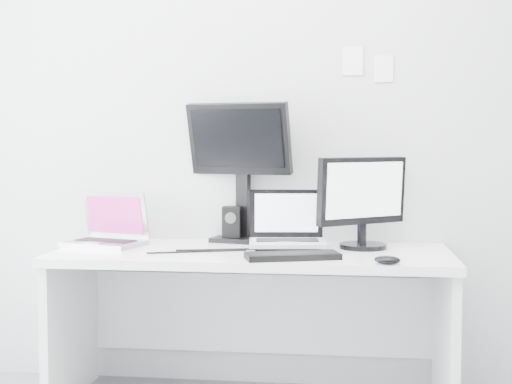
% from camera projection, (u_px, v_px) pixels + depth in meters
% --- Properties ---
extents(back_wall, '(3.60, 0.00, 3.60)m').
position_uv_depth(back_wall, '(261.00, 117.00, 3.67)').
color(back_wall, '#B4B6B9').
rests_on(back_wall, ground).
extents(desk, '(1.80, 0.70, 0.73)m').
position_uv_depth(desk, '(252.00, 329.00, 3.39)').
color(desk, white).
rests_on(desk, ground).
extents(macbook, '(0.41, 0.35, 0.27)m').
position_uv_depth(macbook, '(104.00, 218.00, 3.51)').
color(macbook, '#A9A9AD').
rests_on(macbook, desk).
extents(speaker, '(0.12, 0.12, 0.18)m').
position_uv_depth(speaker, '(232.00, 224.00, 3.65)').
color(speaker, black).
rests_on(speaker, desk).
extents(dell_laptop, '(0.37, 0.30, 0.29)m').
position_uv_depth(dell_laptop, '(287.00, 220.00, 3.33)').
color(dell_laptop, silver).
rests_on(dell_laptop, desk).
extents(rear_monitor, '(0.55, 0.31, 0.71)m').
position_uv_depth(rear_monitor, '(241.00, 171.00, 3.63)').
color(rear_monitor, black).
rests_on(rear_monitor, desk).
extents(samsung_monitor, '(0.52, 0.47, 0.44)m').
position_uv_depth(samsung_monitor, '(363.00, 201.00, 3.41)').
color(samsung_monitor, black).
rests_on(samsung_monitor, desk).
extents(keyboard, '(0.42, 0.25, 0.03)m').
position_uv_depth(keyboard, '(293.00, 256.00, 3.12)').
color(keyboard, black).
rests_on(keyboard, desk).
extents(mouse, '(0.12, 0.09, 0.04)m').
position_uv_depth(mouse, '(387.00, 260.00, 2.99)').
color(mouse, black).
rests_on(mouse, desk).
extents(wall_note_0, '(0.10, 0.00, 0.14)m').
position_uv_depth(wall_note_0, '(353.00, 61.00, 3.59)').
color(wall_note_0, white).
rests_on(wall_note_0, back_wall).
extents(wall_note_1, '(0.09, 0.00, 0.13)m').
position_uv_depth(wall_note_1, '(384.00, 69.00, 3.57)').
color(wall_note_1, white).
rests_on(wall_note_1, back_wall).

